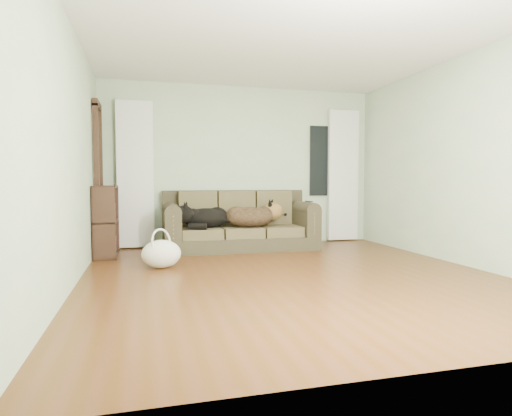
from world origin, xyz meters
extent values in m
plane|color=#4A280D|center=(0.00, 0.00, 0.00)|extent=(5.00, 5.00, 0.00)
plane|color=white|center=(0.00, 0.00, 2.60)|extent=(5.00, 5.00, 0.00)
cube|color=#B6C7A3|center=(0.00, 2.50, 1.30)|extent=(4.50, 0.04, 2.60)
cube|color=#B6C7A3|center=(-2.25, 0.00, 1.30)|extent=(0.04, 5.00, 2.60)
cube|color=#B6C7A3|center=(2.25, 0.00, 1.30)|extent=(0.04, 5.00, 2.60)
cube|color=silver|center=(-1.70, 2.42, 1.15)|extent=(0.55, 0.08, 2.25)
cube|color=silver|center=(1.80, 2.42, 1.15)|extent=(0.55, 0.08, 2.25)
cube|color=black|center=(1.45, 2.47, 1.40)|extent=(0.50, 0.03, 1.20)
cube|color=black|center=(-2.20, 2.05, 1.05)|extent=(0.07, 0.60, 2.10)
cube|color=#2B2515|center=(-0.15, 1.97, 0.45)|extent=(2.31, 1.00, 0.95)
ellipsoid|color=black|center=(-0.72, 1.91, 0.48)|extent=(0.77, 0.57, 0.30)
ellipsoid|color=black|center=(0.02, 1.87, 0.49)|extent=(0.85, 0.67, 0.34)
cube|color=black|center=(0.91, 1.78, 0.73)|extent=(0.06, 0.18, 0.02)
ellipsoid|color=silver|center=(-1.38, 0.76, 0.16)|extent=(0.58, 0.53, 0.34)
cube|color=black|center=(-2.09, 1.81, 0.50)|extent=(0.33, 0.80, 0.98)
camera|label=1|loc=(-1.57, -4.44, 1.03)|focal=30.00mm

